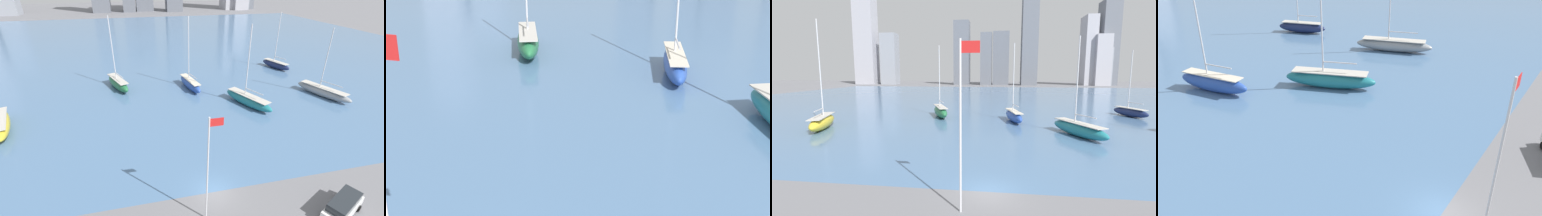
{
  "view_description": "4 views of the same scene",
  "coord_description": "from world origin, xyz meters",
  "views": [
    {
      "loc": [
        -6.78,
        -19.19,
        20.26
      ],
      "look_at": [
        0.85,
        14.15,
        2.92
      ],
      "focal_mm": 24.0,
      "sensor_mm": 36.0,
      "label": 1
    },
    {
      "loc": [
        7.72,
        -14.73,
        14.12
      ],
      "look_at": [
        -0.69,
        14.65,
        1.92
      ],
      "focal_mm": 50.0,
      "sensor_mm": 36.0,
      "label": 2
    },
    {
      "loc": [
        0.39,
        -18.29,
        8.91
      ],
      "look_at": [
        -3.11,
        10.11,
        4.93
      ],
      "focal_mm": 24.0,
      "sensor_mm": 36.0,
      "label": 3
    },
    {
      "loc": [
        -18.68,
        -5.87,
        17.19
      ],
      "look_at": [
        1.83,
        8.65,
        4.47
      ],
      "focal_mm": 35.0,
      "sensor_mm": 36.0,
      "label": 4
    }
  ],
  "objects": [
    {
      "name": "ground_plane",
      "position": [
        0.0,
        0.0,
        0.0
      ],
      "size": [
        500.0,
        500.0,
        0.0
      ],
      "primitive_type": "plane",
      "color": "slate"
    },
    {
      "name": "harbor_water",
      "position": [
        0.0,
        70.0,
        0.0
      ],
      "size": [
        180.0,
        140.0,
        0.0
      ],
      "color": "#4C7099",
      "rests_on": "ground_plane"
    },
    {
      "name": "flag_pole",
      "position": [
        -1.66,
        -2.99,
        5.93
      ],
      "size": [
        1.24,
        0.14,
        10.9
      ],
      "color": "silver",
      "rests_on": "ground_plane"
    },
    {
      "name": "sailboat_yellow",
      "position": [
        -26.88,
        18.69,
        1.17
      ],
      "size": [
        5.33,
        10.09,
        17.05
      ],
      "rotation": [
        0.0,
        0.0,
        0.33
      ],
      "color": "yellow",
      "rests_on": "harbor_water"
    },
    {
      "name": "sailboat_teal",
      "position": [
        12.05,
        18.65,
        1.06
      ],
      "size": [
        6.19,
        10.41,
        13.89
      ],
      "rotation": [
        0.0,
        0.0,
        0.42
      ],
      "color": "#1E757F",
      "rests_on": "harbor_water"
    },
    {
      "name": "sailboat_navy",
      "position": [
        27.56,
        36.78,
        1.0
      ],
      "size": [
        4.55,
        8.36,
        13.3
      ],
      "rotation": [
        0.0,
        0.0,
        0.35
      ],
      "color": "#19234C",
      "rests_on": "harbor_water"
    },
    {
      "name": "sailboat_green",
      "position": [
        -10.57,
        31.77,
        1.18
      ],
      "size": [
        5.45,
        9.49,
        14.2
      ],
      "rotation": [
        0.0,
        0.0,
        0.39
      ],
      "color": "#236B3D",
      "rests_on": "harbor_water"
    },
    {
      "name": "sailboat_blue",
      "position": [
        3.74,
        28.53,
        1.12
      ],
      "size": [
        3.51,
        9.22,
        14.05
      ],
      "rotation": [
        0.0,
        0.0,
        0.2
      ],
      "color": "#284CA8",
      "rests_on": "harbor_water"
    },
    {
      "name": "sailboat_gray",
      "position": [
        27.7,
        19.19,
        0.97
      ],
      "size": [
        5.85,
        11.06,
        12.61
      ],
      "rotation": [
        0.0,
        0.0,
        0.35
      ],
      "color": "gray",
      "rests_on": "harbor_water"
    },
    {
      "name": "parked_suv_white",
      "position": [
        11.13,
        -5.33,
        1.01
      ],
      "size": [
        5.4,
        3.94,
        1.87
      ],
      "rotation": [
        0.0,
        0.0,
        -1.11
      ],
      "color": "white",
      "rests_on": "ground_plane"
    }
  ]
}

